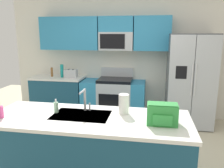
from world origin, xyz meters
name	(u,v)px	position (x,y,z in m)	size (l,w,h in m)	color
ground_plane	(107,163)	(0.00, 0.00, 0.00)	(9.00, 9.00, 0.00)	beige
kitchen_wall_unit	(119,51)	(-0.14, 2.08, 1.47)	(5.20, 0.43, 2.60)	silver
back_counter	(59,96)	(-1.48, 1.80, 0.45)	(1.16, 0.63, 0.90)	navy
range_oven	(113,99)	(-0.21, 1.80, 0.44)	(1.36, 0.61, 1.10)	#B7BABF
refrigerator	(190,81)	(1.35, 1.73, 0.93)	(0.90, 0.76, 1.85)	#4C4F54
island_counter	(89,152)	(-0.12, -0.53, 0.45)	(2.36, 0.90, 0.90)	navy
toaster	(71,74)	(-1.15, 1.75, 0.99)	(0.28, 0.16, 0.18)	#B7BABF
pepper_mill	(52,72)	(-1.62, 1.80, 1.00)	(0.05, 0.05, 0.20)	brown
bottle_teal	(62,71)	(-1.36, 1.76, 1.04)	(0.07, 0.07, 0.29)	teal
sink_faucet	(85,98)	(-0.22, -0.34, 1.07)	(0.09, 0.21, 0.28)	#B7BABF
drink_cup_pink	(0,112)	(-1.12, -0.72, 0.97)	(0.08, 0.08, 0.25)	#EA4C93
soap_dispenser	(56,107)	(-0.55, -0.45, 0.97)	(0.06, 0.06, 0.17)	#A5D8B2
paper_towel_roll	(124,104)	(0.27, -0.34, 1.02)	(0.12, 0.12, 0.24)	white
backpack	(162,114)	(0.72, -0.59, 1.02)	(0.32, 0.22, 0.23)	green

